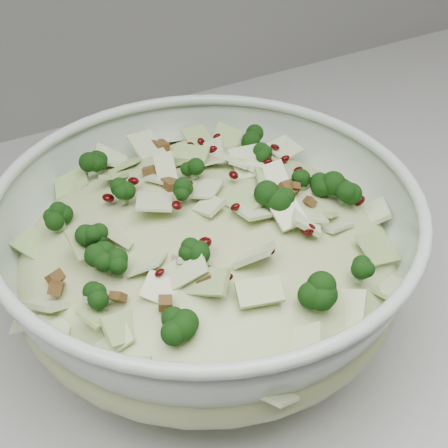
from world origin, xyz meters
name	(u,v)px	position (x,y,z in m)	size (l,w,h in m)	color
mixing_bowl	(208,258)	(0.42, 1.60, 0.97)	(0.36, 0.36, 0.13)	silver
salad	(207,238)	(0.42, 1.60, 0.99)	(0.32, 0.32, 0.13)	#BDC486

